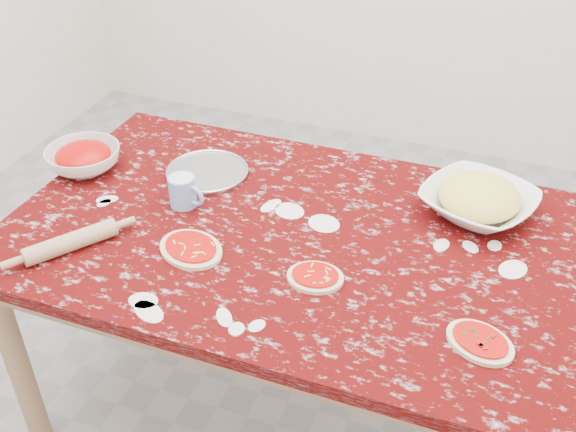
# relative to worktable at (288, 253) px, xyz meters

# --- Properties ---
(ground) EXTENTS (4.00, 4.00, 0.00)m
(ground) POSITION_rel_worktable_xyz_m (0.00, 0.00, -0.67)
(ground) COLOR gray
(worktable) EXTENTS (1.60, 1.00, 0.75)m
(worktable) POSITION_rel_worktable_xyz_m (0.00, 0.00, 0.00)
(worktable) COLOR #3C0404
(worktable) RESTS_ON ground
(pizza_tray) EXTENTS (0.29, 0.29, 0.01)m
(pizza_tray) POSITION_rel_worktable_xyz_m (-0.35, 0.20, 0.09)
(pizza_tray) COLOR #B2B2B7
(pizza_tray) RESTS_ON worktable
(sauce_bowl) EXTENTS (0.28, 0.28, 0.07)m
(sauce_bowl) POSITION_rel_worktable_xyz_m (-0.74, 0.08, 0.12)
(sauce_bowl) COLOR white
(sauce_bowl) RESTS_ON worktable
(cheese_bowl) EXTENTS (0.41, 0.41, 0.08)m
(cheese_bowl) POSITION_rel_worktable_xyz_m (0.49, 0.27, 0.12)
(cheese_bowl) COLOR white
(cheese_bowl) RESTS_ON worktable
(flour_mug) EXTENTS (0.12, 0.08, 0.09)m
(flour_mug) POSITION_rel_worktable_xyz_m (-0.34, 0.01, 0.13)
(flour_mug) COLOR #7F9CE9
(flour_mug) RESTS_ON worktable
(pizza_left) EXTENTS (0.24, 0.21, 0.02)m
(pizza_left) POSITION_rel_worktable_xyz_m (-0.21, -0.18, 0.09)
(pizza_left) COLOR beige
(pizza_left) RESTS_ON worktable
(pizza_mid) EXTENTS (0.16, 0.14, 0.02)m
(pizza_mid) POSITION_rel_worktable_xyz_m (0.14, -0.18, 0.09)
(pizza_mid) COLOR beige
(pizza_mid) RESTS_ON worktable
(pizza_right) EXTENTS (0.20, 0.18, 0.02)m
(pizza_right) POSITION_rel_worktable_xyz_m (0.57, -0.26, 0.09)
(pizza_right) COLOR beige
(pizza_right) RESTS_ON worktable
(rolling_pin) EXTENTS (0.19, 0.24, 0.05)m
(rolling_pin) POSITION_rel_worktable_xyz_m (-0.52, -0.29, 0.11)
(rolling_pin) COLOR tan
(rolling_pin) RESTS_ON worktable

